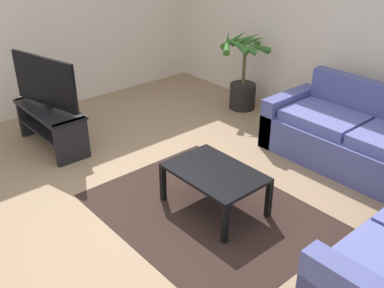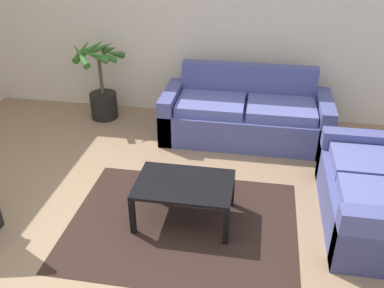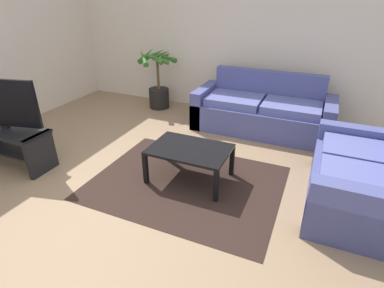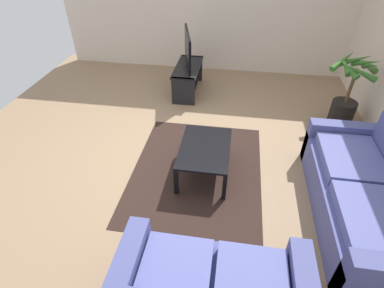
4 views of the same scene
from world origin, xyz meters
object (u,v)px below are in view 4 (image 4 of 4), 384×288
Objects in this scene: couch_main at (365,198)px; potted_palm at (347,95)px; coffee_table at (205,150)px; tv_stand at (188,75)px; tv at (188,49)px.

potted_palm reaches higher than couch_main.
couch_main is at bearing 75.27° from coffee_table.
potted_palm reaches higher than coffee_table.
potted_palm is at bearing 172.80° from couch_main.
coffee_table is 0.83× the size of potted_palm.
coffee_table is (-0.48, -1.81, 0.07)m from couch_main.
potted_palm reaches higher than tv_stand.
couch_main is 2.09× the size of tv.
couch_main is 1.92× the size of potted_palm.
tv is (-0.00, 0.00, 0.51)m from tv_stand.
coffee_table is (2.27, 0.60, -0.48)m from tv.
coffee_table is at bearing 14.83° from tv_stand.
potted_palm is at bearing 127.42° from coffee_table.
tv_stand is (-2.74, -2.41, 0.03)m from couch_main.
tv is (-2.74, -2.41, 0.54)m from couch_main.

